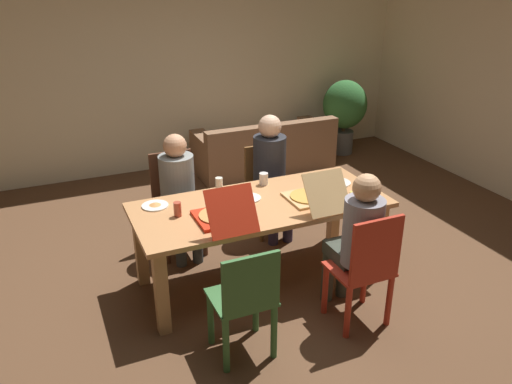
# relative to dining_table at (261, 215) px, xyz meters

# --- Properties ---
(ground_plane) EXTENTS (20.00, 20.00, 0.00)m
(ground_plane) POSITION_rel_dining_table_xyz_m (0.00, 0.00, -0.64)
(ground_plane) COLOR brown
(back_wall) EXTENTS (6.95, 0.12, 2.65)m
(back_wall) POSITION_rel_dining_table_xyz_m (0.00, 3.12, 0.69)
(back_wall) COLOR beige
(back_wall) RESTS_ON ground
(side_wall_right) EXTENTS (0.12, 5.31, 2.65)m
(side_wall_right) POSITION_rel_dining_table_xyz_m (3.48, 0.94, 0.69)
(side_wall_right) COLOR beige
(side_wall_right) RESTS_ON ground
(dining_table) EXTENTS (2.12, 0.92, 0.75)m
(dining_table) POSITION_rel_dining_table_xyz_m (0.00, 0.00, 0.00)
(dining_table) COLOR tan
(dining_table) RESTS_ON ground
(chair_0) EXTENTS (0.44, 0.39, 0.96)m
(chair_0) POSITION_rel_dining_table_xyz_m (0.45, -0.89, -0.13)
(chair_0) COLOR #B8301F
(chair_0) RESTS_ON ground
(person_0) EXTENTS (0.30, 0.51, 1.23)m
(person_0) POSITION_rel_dining_table_xyz_m (0.45, -0.75, 0.08)
(person_0) COLOR #3C4237
(person_0) RESTS_ON ground
(chair_1) EXTENTS (0.43, 0.45, 0.95)m
(chair_1) POSITION_rel_dining_table_xyz_m (-0.50, 0.87, -0.14)
(chair_1) COLOR brown
(chair_1) RESTS_ON ground
(person_1) EXTENTS (0.32, 0.49, 1.18)m
(person_1) POSITION_rel_dining_table_xyz_m (-0.50, 0.73, 0.06)
(person_1) COLOR #3A4246
(person_1) RESTS_ON ground
(chair_2) EXTENTS (0.39, 0.43, 0.88)m
(chair_2) POSITION_rel_dining_table_xyz_m (0.45, 0.88, -0.16)
(chair_2) COLOR brown
(chair_2) RESTS_ON ground
(person_2) EXTENTS (0.33, 0.49, 1.25)m
(person_2) POSITION_rel_dining_table_xyz_m (0.45, 0.75, 0.10)
(person_2) COLOR #322C4C
(person_2) RESTS_ON ground
(chair_3) EXTENTS (0.42, 0.39, 0.88)m
(chair_3) POSITION_rel_dining_table_xyz_m (-0.50, -0.86, -0.17)
(chair_3) COLOR #356734
(chair_3) RESTS_ON ground
(pizza_box_0) EXTENTS (0.37, 0.56, 0.35)m
(pizza_box_0) POSITION_rel_dining_table_xyz_m (-0.42, -0.19, 0.16)
(pizza_box_0) COLOR red
(pizza_box_0) RESTS_ON dining_table
(pizza_box_1) EXTENTS (0.36, 0.57, 0.32)m
(pizza_box_1) POSITION_rel_dining_table_xyz_m (0.40, -0.15, 0.16)
(pizza_box_1) COLOR tan
(pizza_box_1) RESTS_ON dining_table
(plate_0) EXTENTS (0.23, 0.23, 0.01)m
(plate_0) POSITION_rel_dining_table_xyz_m (0.82, 0.10, 0.12)
(plate_0) COLOR white
(plate_0) RESTS_ON dining_table
(plate_1) EXTENTS (0.22, 0.22, 0.03)m
(plate_1) POSITION_rel_dining_table_xyz_m (-0.82, 0.29, 0.12)
(plate_1) COLOR white
(plate_1) RESTS_ON dining_table
(plate_2) EXTENTS (0.21, 0.21, 0.01)m
(plate_2) POSITION_rel_dining_table_xyz_m (-0.06, 0.12, 0.12)
(plate_2) COLOR white
(plate_2) RESTS_ON dining_table
(drinking_glass_0) EXTENTS (0.06, 0.06, 0.13)m
(drinking_glass_0) POSITION_rel_dining_table_xyz_m (-0.24, 0.35, 0.18)
(drinking_glass_0) COLOR silver
(drinking_glass_0) RESTS_ON dining_table
(drinking_glass_1) EXTENTS (0.06, 0.06, 0.12)m
(drinking_glass_1) POSITION_rel_dining_table_xyz_m (-0.70, 0.04, 0.17)
(drinking_glass_1) COLOR #B44833
(drinking_glass_1) RESTS_ON dining_table
(drinking_glass_2) EXTENTS (0.08, 0.08, 0.11)m
(drinking_glass_2) POSITION_rel_dining_table_xyz_m (0.18, 0.35, 0.17)
(drinking_glass_2) COLOR silver
(drinking_glass_2) RESTS_ON dining_table
(drinking_glass_3) EXTENTS (0.06, 0.06, 0.13)m
(drinking_glass_3) POSITION_rel_dining_table_xyz_m (0.66, -0.36, 0.18)
(drinking_glass_3) COLOR #E7C559
(drinking_glass_3) RESTS_ON dining_table
(couch) EXTENTS (1.83, 0.81, 0.72)m
(couch) POSITION_rel_dining_table_xyz_m (1.14, 2.42, -0.38)
(couch) COLOR #8B6447
(couch) RESTS_ON ground
(potted_plant) EXTENTS (0.63, 0.63, 1.08)m
(potted_plant) POSITION_rel_dining_table_xyz_m (2.49, 2.60, 0.04)
(potted_plant) COLOR #575B5B
(potted_plant) RESTS_ON ground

